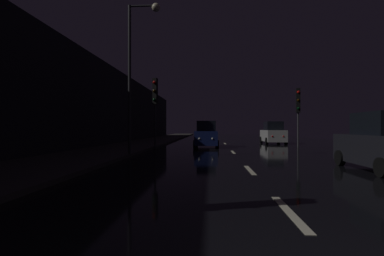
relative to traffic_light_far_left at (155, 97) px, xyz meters
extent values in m
cube|color=black|center=(5.45, 6.14, -3.77)|extent=(27.89, 84.00, 0.02)
cube|color=#33302D|center=(-2.30, 6.14, -3.69)|extent=(4.40, 84.00, 0.15)
cube|color=black|center=(-4.90, 2.64, -0.31)|extent=(0.80, 63.00, 6.91)
cube|color=beige|center=(5.45, -15.36, -3.76)|extent=(0.16, 2.20, 0.01)
cube|color=beige|center=(5.45, -10.27, -3.76)|extent=(0.16, 2.20, 0.01)
cube|color=beige|center=(5.45, -2.72, -3.76)|extent=(0.16, 2.20, 0.01)
cube|color=beige|center=(5.45, 7.08, -3.76)|extent=(0.16, 2.20, 0.01)
cylinder|color=#38383A|center=(0.00, 0.02, -2.14)|extent=(0.12, 0.12, 3.25)
cube|color=black|center=(0.00, 0.02, 0.44)|extent=(0.36, 0.39, 1.90)
sphere|color=red|center=(-0.03, -0.16, 1.07)|extent=(0.22, 0.22, 0.22)
sphere|color=black|center=(-0.03, -0.16, 0.44)|extent=(0.22, 0.22, 0.22)
sphere|color=black|center=(-0.03, -0.16, -0.20)|extent=(0.22, 0.22, 0.22)
cylinder|color=#38383A|center=(10.90, 2.18, -2.40)|extent=(0.12, 0.12, 2.72)
cube|color=black|center=(10.90, 2.18, -0.09)|extent=(0.36, 0.38, 1.90)
sphere|color=red|center=(10.87, 2.01, 0.54)|extent=(0.22, 0.22, 0.22)
sphere|color=black|center=(10.87, 2.01, -0.09)|extent=(0.22, 0.22, 0.22)
sphere|color=black|center=(10.87, 2.01, -0.73)|extent=(0.22, 0.22, 0.22)
cylinder|color=#2D2D30|center=(-0.20, -5.87, 0.22)|extent=(0.16, 0.16, 7.96)
cylinder|color=#2D2D30|center=(0.50, -5.87, 4.15)|extent=(1.40, 0.10, 0.10)
sphere|color=beige|center=(1.20, -5.87, 4.05)|extent=(0.44, 0.44, 0.44)
cube|color=#141E51|center=(3.72, 1.96, -3.02)|extent=(1.72, 4.00, 1.05)
cube|color=black|center=(3.72, 2.10, -2.10)|extent=(1.46, 2.00, 0.80)
cylinder|color=black|center=(4.56, 0.56, -3.46)|extent=(0.21, 0.61, 0.61)
cylinder|color=black|center=(2.88, 0.56, -3.46)|extent=(0.21, 0.61, 0.61)
cylinder|color=black|center=(4.56, 3.36, -3.46)|extent=(0.21, 0.61, 0.61)
cylinder|color=black|center=(2.88, 3.36, -3.46)|extent=(0.21, 0.61, 0.61)
sphere|color=white|center=(4.19, 0.00, -3.02)|extent=(0.17, 0.17, 0.17)
sphere|color=white|center=(3.25, 0.00, -3.02)|extent=(0.17, 0.17, 0.17)
sphere|color=red|center=(4.19, 3.92, -3.02)|extent=(0.17, 0.17, 0.17)
sphere|color=red|center=(3.25, 3.92, -3.02)|extent=(0.17, 0.17, 0.17)
cube|color=silver|center=(10.10, 7.46, -3.00)|extent=(1.77, 4.13, 1.08)
cube|color=black|center=(10.10, 7.31, -2.05)|extent=(1.50, 2.06, 0.83)
cylinder|color=black|center=(9.23, 8.91, -3.45)|extent=(0.22, 0.63, 0.63)
cylinder|color=black|center=(10.96, 8.91, -3.45)|extent=(0.22, 0.63, 0.63)
cylinder|color=black|center=(9.23, 6.02, -3.45)|extent=(0.22, 0.63, 0.63)
cylinder|color=black|center=(10.96, 6.02, -3.45)|extent=(0.22, 0.63, 0.63)
sphere|color=slate|center=(9.61, 9.48, -3.00)|extent=(0.18, 0.18, 0.18)
sphere|color=slate|center=(10.58, 9.48, -3.00)|extent=(0.18, 0.18, 0.18)
sphere|color=red|center=(9.61, 5.44, -3.00)|extent=(0.18, 0.18, 0.18)
sphere|color=red|center=(10.58, 5.44, -3.00)|extent=(0.18, 0.18, 0.18)
cube|color=black|center=(10.10, -10.15, -3.02)|extent=(1.72, 4.01, 1.05)
cylinder|color=black|center=(9.25, -8.74, -3.46)|extent=(0.21, 0.61, 0.61)
cylinder|color=black|center=(10.94, -8.74, -3.46)|extent=(0.21, 0.61, 0.61)
cylinder|color=black|center=(9.25, -11.55, -3.46)|extent=(0.21, 0.61, 0.61)
sphere|color=slate|center=(9.62, -8.18, -3.02)|extent=(0.17, 0.17, 0.17)
sphere|color=slate|center=(10.57, -8.18, -3.02)|extent=(0.17, 0.17, 0.17)
camera|label=1|loc=(4.04, -20.54, -2.25)|focal=26.60mm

